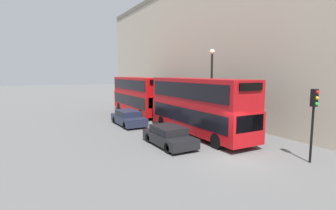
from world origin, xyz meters
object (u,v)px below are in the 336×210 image
traffic_light (314,110)px  pedestrian (172,108)px  bus_second_in_queue (139,94)px  car_hatchback (128,117)px  bus_leading (198,104)px  car_dark_sedan (169,135)px

traffic_light → pedestrian: (1.32, 17.12, -2.03)m
bus_second_in_queue → pedestrian: bearing=-43.4°
bus_second_in_queue → car_hatchback: bus_second_in_queue is taller
car_hatchback → traffic_light: bearing=-70.4°
bus_leading → traffic_light: bus_leading is taller
bus_second_in_queue → car_hatchback: size_ratio=2.27×
bus_leading → traffic_light: bearing=-78.8°
bus_second_in_queue → car_dark_sedan: size_ratio=2.42×
bus_second_in_queue → pedestrian: 4.29m
bus_second_in_queue → car_dark_sedan: (-3.40, -13.46, -1.63)m
traffic_light → bus_second_in_queue: bearing=94.6°
bus_leading → car_dark_sedan: size_ratio=2.46×
bus_leading → bus_second_in_queue: 11.85m
bus_leading → pedestrian: 9.69m
bus_second_in_queue → car_hatchback: (-3.40, -5.86, -1.60)m
traffic_light → pedestrian: size_ratio=2.35×
bus_leading → bus_second_in_queue: bus_leading is taller
bus_second_in_queue → traffic_light: bearing=-85.4°
bus_second_in_queue → car_hatchback: bearing=-120.1°
bus_leading → car_dark_sedan: 4.12m
car_hatchback → bus_second_in_queue: bearing=59.9°
bus_leading → pedestrian: size_ratio=6.38×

